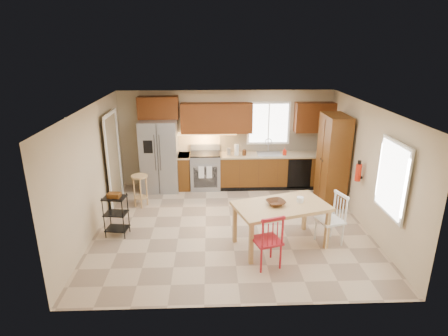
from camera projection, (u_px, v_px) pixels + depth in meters
floor at (231, 226)px, 7.83m from camera, size 5.50×5.50×0.00m
ceiling at (232, 107)px, 7.02m from camera, size 5.50×5.00×0.02m
wall_back at (226, 138)px, 9.79m from camera, size 5.50×0.02×2.50m
wall_front at (242, 230)px, 5.06m from camera, size 5.50×0.02×2.50m
wall_left at (92, 171)px, 7.32m from camera, size 0.02×5.00×2.50m
wall_right at (368, 168)px, 7.53m from camera, size 0.02×5.00×2.50m
refrigerator at (160, 156)px, 9.48m from camera, size 0.92×0.75×1.82m
range_stove at (205, 171)px, 9.73m from camera, size 0.76×0.63×0.92m
base_cabinet_narrow at (184, 172)px, 9.72m from camera, size 0.30×0.60×0.90m
base_cabinet_run at (276, 170)px, 9.81m from camera, size 2.92×0.60×0.90m
dishwasher at (299, 174)px, 9.56m from camera, size 0.60×0.02×0.78m
backsplash at (275, 141)px, 9.84m from camera, size 2.92×0.03×0.55m
upper_over_fridge at (158, 108)px, 9.28m from camera, size 1.00×0.35×0.55m
upper_left_block at (217, 118)px, 9.43m from camera, size 1.80×0.35×0.75m
upper_right_block at (315, 117)px, 9.52m from camera, size 1.00×0.35×0.75m
window_back at (269, 123)px, 9.68m from camera, size 1.12×0.04×1.12m
sink at (269, 155)px, 9.67m from camera, size 0.62×0.46×0.16m
undercab_glow at (205, 134)px, 9.52m from camera, size 1.60×0.30×0.01m
soap_bottle at (285, 151)px, 9.55m from camera, size 0.09×0.09×0.19m
paper_towel at (236, 150)px, 9.53m from camera, size 0.12×0.12×0.28m
canister_steel at (229, 152)px, 9.54m from camera, size 0.11×0.11×0.18m
canister_wood at (244, 153)px, 9.54m from camera, size 0.10×0.10×0.14m
pantry at (333, 160)px, 8.71m from camera, size 0.50×0.95×2.10m
fire_extinguisher at (358, 173)px, 7.71m from camera, size 0.12×0.12×0.36m
window_right at (392, 179)px, 6.37m from camera, size 0.04×1.02×1.32m
doorway at (113, 161)px, 8.62m from camera, size 0.04×0.95×2.10m
dining_table at (280, 225)px, 6.98m from camera, size 1.88×1.40×0.82m
chair_red at (267, 239)px, 6.32m from camera, size 0.58×0.58×0.99m
chair_white at (330, 219)px, 7.03m from camera, size 0.58×0.58×0.99m
table_bowl at (276, 205)px, 6.84m from camera, size 0.43×0.43×0.08m
table_jar at (300, 201)px, 6.94m from camera, size 0.17×0.17×0.15m
bar_stool at (141, 191)px, 8.66m from camera, size 0.39×0.39×0.76m
utility_cart at (116, 215)px, 7.34m from camera, size 0.47×0.39×0.85m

